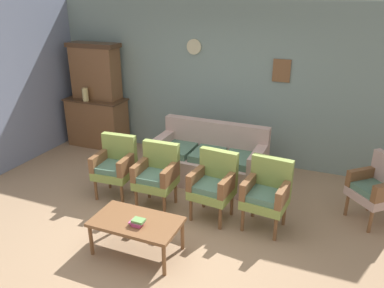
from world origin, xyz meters
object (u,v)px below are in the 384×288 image
(side_cabinet, at_px, (98,122))
(floral_couch, at_px, (210,161))
(armchair_row_middle, at_px, (214,183))
(book_stack_on_table, at_px, (138,222))
(armchair_near_cabinet, at_px, (267,191))
(vase_on_cabinet, at_px, (85,94))
(armchair_near_couch_end, at_px, (115,164))
(armchair_by_doorway, at_px, (157,173))
(coffee_table, at_px, (136,224))
(wingback_chair_by_fireplace, at_px, (378,186))

(side_cabinet, relative_size, floral_couch, 0.66)
(armchair_row_middle, relative_size, book_stack_on_table, 5.42)
(floral_couch, bearing_deg, armchair_near_cabinet, -40.98)
(vase_on_cabinet, distance_m, armchair_near_couch_end, 2.14)
(armchair_near_couch_end, bearing_deg, armchair_by_doorway, -3.23)
(side_cabinet, height_order, book_stack_on_table, side_cabinet)
(floral_couch, relative_size, armchair_by_doorway, 1.94)
(side_cabinet, height_order, vase_on_cabinet, vase_on_cabinet)
(floral_couch, distance_m, armchair_by_doorway, 1.10)
(armchair_row_middle, bearing_deg, side_cabinet, 151.60)
(floral_couch, relative_size, book_stack_on_table, 10.52)
(floral_couch, relative_size, armchair_row_middle, 1.94)
(side_cabinet, xyz_separation_m, armchair_by_doorway, (2.13, -1.62, 0.03))
(armchair_near_couch_end, relative_size, coffee_table, 0.90)
(armchair_near_couch_end, bearing_deg, side_cabinet, 132.23)
(armchair_by_doorway, xyz_separation_m, coffee_table, (0.26, -1.02, -0.12))
(floral_couch, height_order, armchair_near_cabinet, same)
(book_stack_on_table, bearing_deg, armchair_by_doorway, 106.52)
(vase_on_cabinet, xyz_separation_m, coffee_table, (2.47, -2.45, -0.68))
(armchair_by_doorway, xyz_separation_m, armchair_near_cabinet, (1.50, 0.06, 0.00))
(book_stack_on_table, bearing_deg, floral_couch, 87.79)
(armchair_by_doorway, bearing_deg, armchair_near_couch_end, 176.77)
(coffee_table, bearing_deg, wingback_chair_by_fireplace, 34.57)
(armchair_near_cabinet, xyz_separation_m, wingback_chair_by_fireplace, (1.28, 0.67, 0.00))
(armchair_by_doorway, height_order, book_stack_on_table, armchair_by_doorway)
(floral_couch, bearing_deg, wingback_chair_by_fireplace, -6.85)
(side_cabinet, distance_m, coffee_table, 3.56)
(armchair_near_couch_end, distance_m, wingback_chair_by_fireplace, 3.55)
(wingback_chair_by_fireplace, xyz_separation_m, coffee_table, (-2.53, -1.74, -0.12))
(side_cabinet, relative_size, armchair_row_middle, 1.28)
(armchair_near_cabinet, height_order, wingback_chair_by_fireplace, same)
(armchair_near_couch_end, height_order, armchair_row_middle, same)
(side_cabinet, bearing_deg, armchair_near_cabinet, -23.29)
(vase_on_cabinet, distance_m, floral_couch, 2.75)
(floral_couch, xyz_separation_m, armchair_row_middle, (0.41, -0.98, 0.17))
(armchair_near_couch_end, relative_size, armchair_by_doorway, 1.00)
(armchair_row_middle, bearing_deg, floral_couch, 112.57)
(armchair_row_middle, distance_m, armchair_near_cabinet, 0.69)
(armchair_by_doorway, height_order, armchair_near_cabinet, same)
(coffee_table, distance_m, book_stack_on_table, 0.13)
(vase_on_cabinet, xyz_separation_m, book_stack_on_table, (2.54, -2.53, -0.59))
(side_cabinet, bearing_deg, armchair_row_middle, -28.40)
(side_cabinet, distance_m, armchair_row_middle, 3.35)
(armchair_row_middle, bearing_deg, armchair_near_cabinet, 2.24)
(floral_couch, distance_m, armchair_row_middle, 1.08)
(side_cabinet, distance_m, armchair_near_couch_end, 2.14)
(floral_couch, height_order, coffee_table, floral_couch)
(coffee_table, bearing_deg, armchair_near_cabinet, 40.75)
(armchair_by_doorway, xyz_separation_m, book_stack_on_table, (0.32, -1.09, -0.04))
(armchair_by_doorway, relative_size, armchair_row_middle, 1.00)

